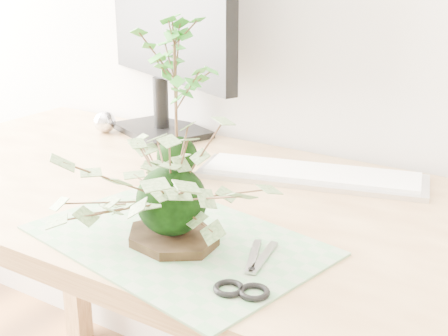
{
  "coord_description": "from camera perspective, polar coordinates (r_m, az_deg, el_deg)",
  "views": [
    {
      "loc": [
        0.53,
        0.33,
        1.18
      ],
      "look_at": [
        0.0,
        1.14,
        0.84
      ],
      "focal_mm": 50.0,
      "sensor_mm": 36.0,
      "label": 1
    }
  ],
  "objects": [
    {
      "name": "desk",
      "position": [
        1.2,
        -0.11,
        -6.8
      ],
      "size": [
        1.6,
        0.7,
        0.74
      ],
      "color": "tan",
      "rests_on": "ground_plane"
    },
    {
      "name": "keyboard",
      "position": [
        1.27,
        7.99,
        -0.62
      ],
      "size": [
        0.48,
        0.25,
        0.02
      ],
      "rotation": [
        0.0,
        0.0,
        0.27
      ],
      "color": "silver",
      "rests_on": "desk"
    },
    {
      "name": "cutting_mat",
      "position": [
        1.0,
        -4.35,
        -6.58
      ],
      "size": [
        0.5,
        0.38,
        0.0
      ],
      "primitive_type": "cube",
      "rotation": [
        0.0,
        0.0,
        -0.19
      ],
      "color": "#5C935F",
      "rests_on": "desk"
    },
    {
      "name": "maple_kokedama",
      "position": [
        1.22,
        -4.55,
        10.16
      ],
      "size": [
        0.21,
        0.21,
        0.35
      ],
      "rotation": [
        0.0,
        0.0,
        -0.14
      ],
      "color": "black",
      "rests_on": "desk"
    },
    {
      "name": "monitor",
      "position": [
        1.54,
        -5.84,
        13.91
      ],
      "size": [
        0.55,
        0.26,
        0.51
      ],
      "rotation": [
        0.0,
        0.0,
        -0.39
      ],
      "color": "black",
      "rests_on": "desk"
    },
    {
      "name": "foil_ball",
      "position": [
        1.61,
        -10.85,
        4.18
      ],
      "size": [
        0.06,
        0.06,
        0.06
      ],
      "primitive_type": "sphere",
      "color": "white",
      "rests_on": "desk"
    },
    {
      "name": "stone_dish",
      "position": [
        0.99,
        -4.73,
        -6.34
      ],
      "size": [
        0.19,
        0.19,
        0.01
      ],
      "primitive_type": "cylinder",
      "rotation": [
        0.0,
        0.0,
        -0.16
      ],
      "color": "black",
      "rests_on": "cutting_mat"
    },
    {
      "name": "ivy_kokedama",
      "position": [
        0.94,
        -4.92,
        -0.1
      ],
      "size": [
        0.33,
        0.33,
        0.22
      ],
      "rotation": [
        0.0,
        0.0,
        0.06
      ],
      "color": "black",
      "rests_on": "stone_dish"
    },
    {
      "name": "scissors",
      "position": [
        0.87,
        1.52,
        -10.28
      ],
      "size": [
        0.09,
        0.18,
        0.01
      ],
      "rotation": [
        0.0,
        0.0,
        0.3
      ],
      "color": "gray",
      "rests_on": "cutting_mat"
    }
  ]
}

